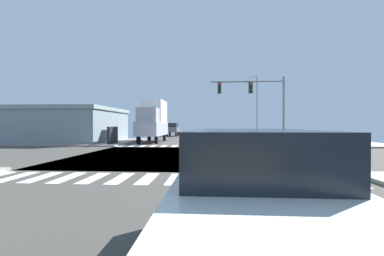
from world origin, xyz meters
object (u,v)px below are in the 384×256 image
(street_lamp, at_px, (255,102))
(bank_building, at_px, (53,125))
(sedan_nearside_1, at_px, (251,190))
(suv_farside_1, at_px, (173,128))
(box_truck_middle_1, at_px, (153,120))
(traffic_signal_mast, at_px, (255,95))

(street_lamp, bearing_deg, bank_building, -165.93)
(sedan_nearside_1, bearing_deg, suv_farside_1, 99.42)
(box_truck_middle_1, bearing_deg, street_lamp, -156.75)
(traffic_signal_mast, bearing_deg, suv_farside_1, 115.30)
(traffic_signal_mast, distance_m, sedan_nearside_1, 20.58)
(bank_building, xyz_separation_m, suv_farside_1, (11.58, 16.84, -0.57))
(suv_farside_1, xyz_separation_m, box_truck_middle_1, (0.00, -16.19, 1.17))
(street_lamp, height_order, sedan_nearside_1, street_lamp)
(traffic_signal_mast, xyz_separation_m, bank_building, (-22.08, 5.38, -2.65))
(traffic_signal_mast, relative_size, bank_building, 0.41)
(bank_building, distance_m, suv_farside_1, 20.45)
(bank_building, relative_size, box_truck_middle_1, 2.24)
(sedan_nearside_1, bearing_deg, box_truck_middle_1, 105.06)
(sedan_nearside_1, height_order, box_truck_middle_1, box_truck_middle_1)
(bank_building, relative_size, sedan_nearside_1, 3.75)
(street_lamp, xyz_separation_m, box_truck_middle_1, (-12.58, -5.41, -2.46))
(suv_farside_1, height_order, box_truck_middle_1, box_truck_middle_1)
(traffic_signal_mast, height_order, street_lamp, street_lamp)
(traffic_signal_mast, height_order, bank_building, traffic_signal_mast)
(street_lamp, height_order, box_truck_middle_1, street_lamp)
(traffic_signal_mast, distance_m, box_truck_middle_1, 12.29)
(traffic_signal_mast, height_order, sedan_nearside_1, traffic_signal_mast)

